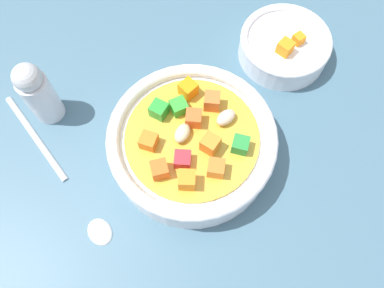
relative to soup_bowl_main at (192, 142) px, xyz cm
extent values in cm
cube|color=#42667A|center=(0.00, 0.00, -3.63)|extent=(140.00, 140.00, 2.00)
cylinder|color=white|center=(0.00, 0.00, -0.78)|extent=(17.51, 17.51, 3.70)
torus|color=white|center=(0.00, 0.00, 1.49)|extent=(17.84, 17.84, 1.39)
cylinder|color=gold|center=(0.00, 0.00, 1.27)|extent=(14.07, 14.07, 0.40)
ellipsoid|color=beige|center=(-3.31, -2.23, 2.11)|extent=(2.63, 2.64, 1.28)
cube|color=orange|center=(0.32, 5.03, 2.40)|extent=(1.72, 1.72, 1.86)
cube|color=orange|center=(-2.70, 3.50, 2.26)|extent=(1.71, 1.71, 1.59)
cube|color=orange|center=(2.77, 4.18, 2.25)|extent=(2.08, 2.08, 1.56)
ellipsoid|color=beige|center=(0.99, 0.39, 2.09)|extent=(2.09, 2.61, 1.25)
cube|color=green|center=(3.71, -2.39, 2.25)|extent=(2.13, 2.13, 1.57)
cube|color=orange|center=(-1.93, 1.04, 2.38)|extent=(2.19, 2.19, 1.83)
cube|color=green|center=(1.70, -3.05, 2.13)|extent=(2.22, 2.22, 1.31)
cube|color=orange|center=(4.28, 1.24, 2.19)|extent=(1.95, 1.95, 1.44)
cube|color=#278938|center=(-4.96, 0.76, 2.21)|extent=(1.87, 1.87, 1.48)
cube|color=orange|center=(-0.32, -1.73, 2.27)|extent=(1.62, 1.62, 1.61)
cube|color=orange|center=(-1.73, -3.88, 2.39)|extent=(1.63, 1.63, 1.85)
cube|color=red|center=(0.66, 2.85, 2.11)|extent=(1.67, 1.67, 1.27)
cube|color=orange|center=(0.92, -5.17, 2.33)|extent=(2.28, 2.28, 1.72)
cylinder|color=silver|center=(18.09, 0.20, -2.25)|extent=(9.80, 10.00, 0.76)
ellipsoid|color=silver|center=(8.62, 9.89, -2.14)|extent=(3.85, 3.86, 0.98)
cylinder|color=white|center=(-10.02, -14.50, -1.26)|extent=(11.00, 11.00, 2.75)
torus|color=white|center=(-10.02, -14.50, 0.33)|extent=(11.11, 11.11, 0.88)
cube|color=orange|center=(-9.76, -12.85, 0.91)|extent=(2.23, 2.23, 1.59)
cube|color=orange|center=(-11.39, -14.44, 0.71)|extent=(1.68, 1.68, 1.19)
cylinder|color=silver|center=(17.20, -3.53, 0.58)|extent=(3.41, 3.41, 6.42)
sphere|color=silver|center=(17.20, -3.53, 4.56)|extent=(3.07, 3.07, 3.07)
camera|label=1|loc=(-1.61, 16.49, 36.96)|focal=35.45mm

